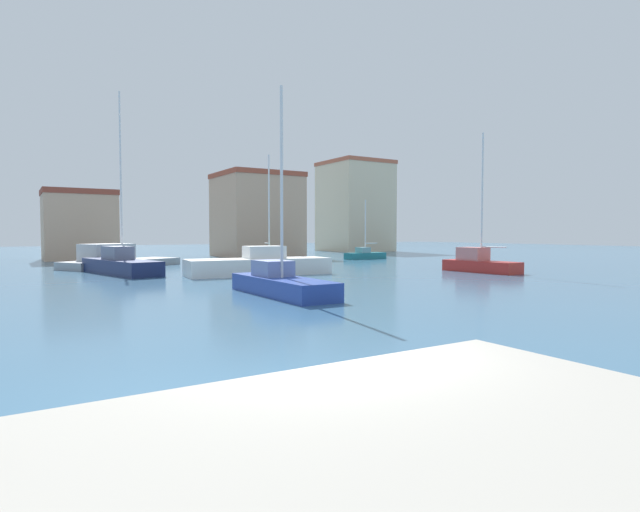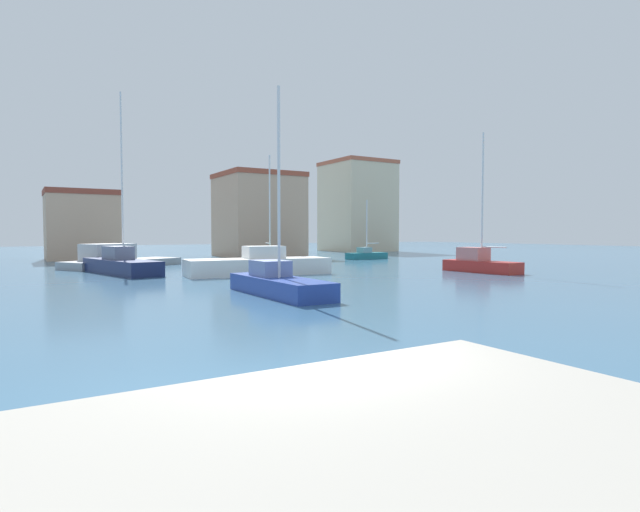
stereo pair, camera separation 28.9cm
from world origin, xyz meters
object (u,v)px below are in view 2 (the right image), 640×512
object	(u,v)px
sailboat_green_far_right	(270,257)
sailboat_teal_center_channel	(366,254)
sailboat_red_mid_harbor	(479,262)
sailboat_grey_behind_lamppost	(118,258)
motorboat_white_distant_north	(259,265)
sailboat_blue_distant_east	(278,282)
motorboat_navy_inner_mooring	(121,265)

from	to	relation	value
sailboat_green_far_right	sailboat_teal_center_channel	bearing A→B (deg)	14.07
sailboat_red_mid_harbor	sailboat_green_far_right	bearing A→B (deg)	121.29
sailboat_grey_behind_lamppost	motorboat_white_distant_north	bearing A→B (deg)	-61.76
sailboat_blue_distant_east	sailboat_teal_center_channel	size ratio (longest dim) A/B	1.48
sailboat_blue_distant_east	sailboat_teal_center_channel	world-z (taller)	sailboat_blue_distant_east
sailboat_green_far_right	sailboat_red_mid_harbor	bearing A→B (deg)	-58.71
motorboat_navy_inner_mooring	sailboat_green_far_right	size ratio (longest dim) A/B	0.93
sailboat_teal_center_channel	sailboat_grey_behind_lamppost	bearing A→B (deg)	179.10
sailboat_blue_distant_east	motorboat_navy_inner_mooring	size ratio (longest dim) A/B	1.05
sailboat_grey_behind_lamppost	sailboat_teal_center_channel	size ratio (longest dim) A/B	2.26
motorboat_navy_inner_mooring	motorboat_white_distant_north	bearing A→B (deg)	-36.11
sailboat_blue_distant_east	sailboat_green_far_right	xyz separation A→B (m)	(7.97, 17.45, 0.10)
sailboat_red_mid_harbor	sailboat_green_far_right	xyz separation A→B (m)	(-8.24, 13.56, -0.02)
sailboat_grey_behind_lamppost	sailboat_red_mid_harbor	bearing A→B (deg)	-41.56
motorboat_navy_inner_mooring	sailboat_red_mid_harbor	xyz separation A→B (m)	(19.77, -10.50, 0.07)
sailboat_blue_distant_east	motorboat_navy_inner_mooring	distance (m)	14.83
motorboat_navy_inner_mooring	sailboat_red_mid_harbor	distance (m)	22.39
motorboat_navy_inner_mooring	sailboat_red_mid_harbor	world-z (taller)	sailboat_red_mid_harbor
sailboat_blue_distant_east	sailboat_grey_behind_lamppost	bearing A→B (deg)	97.49
sailboat_teal_center_channel	sailboat_blue_distant_east	bearing A→B (deg)	-133.71
motorboat_white_distant_north	sailboat_red_mid_harbor	bearing A→B (deg)	-22.97
motorboat_navy_inner_mooring	motorboat_white_distant_north	world-z (taller)	motorboat_white_distant_north
sailboat_red_mid_harbor	sailboat_blue_distant_east	bearing A→B (deg)	-166.50
sailboat_red_mid_harbor	motorboat_white_distant_north	bearing A→B (deg)	157.03
motorboat_navy_inner_mooring	sailboat_green_far_right	world-z (taller)	sailboat_green_far_right
sailboat_blue_distant_east	sailboat_red_mid_harbor	xyz separation A→B (m)	(16.21, 3.89, 0.12)
motorboat_navy_inner_mooring	sailboat_teal_center_channel	bearing A→B (deg)	14.47
sailboat_red_mid_harbor	sailboat_teal_center_channel	size ratio (longest dim) A/B	1.56
sailboat_teal_center_channel	motorboat_white_distant_north	bearing A→B (deg)	-145.60
motorboat_navy_inner_mooring	sailboat_teal_center_channel	distance (m)	23.74
sailboat_red_mid_harbor	sailboat_teal_center_channel	bearing A→B (deg)	78.93
sailboat_green_far_right	motorboat_white_distant_north	bearing A→B (deg)	-119.52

